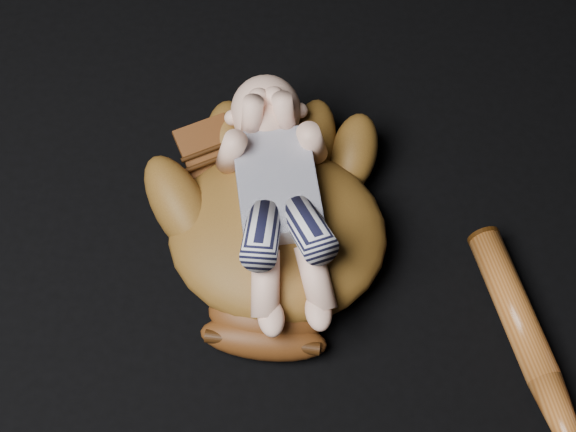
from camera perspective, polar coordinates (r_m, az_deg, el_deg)
The scene contains 3 objects.
baseball_glove at distance 1.16m, azimuth -0.69°, elevation -0.76°, with size 0.36×0.41×0.13m, color brown, non-canonical shape.
newborn_baby at distance 1.11m, azimuth -0.53°, elevation 1.02°, with size 0.17×0.36×0.15m, color beige, non-canonical shape.
baseball_bat at distance 1.15m, azimuth 16.76°, elevation -11.26°, with size 0.04×0.47×0.04m, color #9E531E, non-canonical shape.
Camera 1 is at (-0.07, -0.44, 1.06)m, focal length 55.00 mm.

